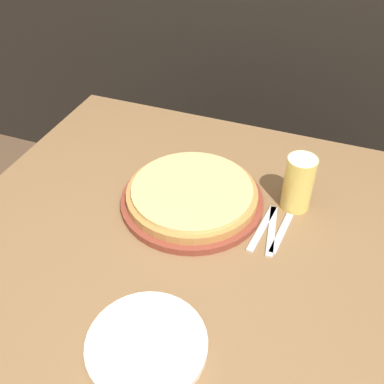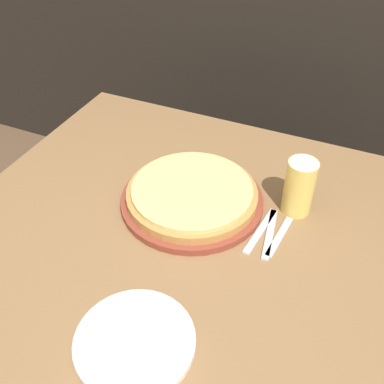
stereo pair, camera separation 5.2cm
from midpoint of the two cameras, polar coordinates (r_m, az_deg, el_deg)
ground_plane at (r=1.79m, az=0.93°, el=-22.33°), size 12.00×12.00×0.00m
dining_table at (r=1.46m, az=1.10°, el=-15.37°), size 1.23×1.06×0.77m
pizza_on_board at (r=1.21m, az=1.22°, el=-0.52°), size 0.39×0.39×0.06m
beer_glass at (r=1.19m, az=14.71°, el=0.85°), size 0.08×0.08×0.16m
dinner_plate at (r=0.95m, az=-5.65°, el=-18.43°), size 0.25×0.25×0.02m
fork at (r=1.16m, az=9.93°, el=-4.90°), size 0.04×0.18×0.00m
dinner_knife at (r=1.16m, az=11.11°, el=-5.24°), size 0.04×0.18×0.00m
spoon at (r=1.16m, az=12.30°, el=-5.57°), size 0.03×0.15×0.00m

